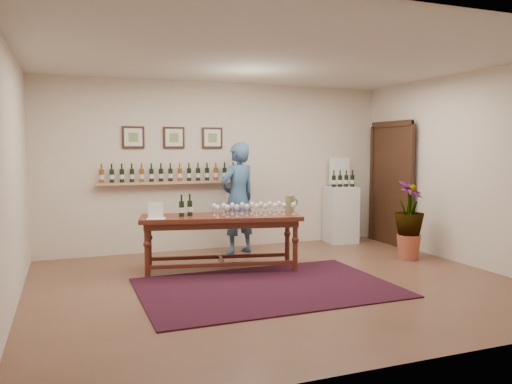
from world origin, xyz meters
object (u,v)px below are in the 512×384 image
object	(u,v)px
potted_plant	(409,220)
person	(238,198)
display_pedestal	(341,214)
tasting_table	(221,224)

from	to	relation	value
potted_plant	person	distance (m)	2.69
potted_plant	person	xyz separation A→B (m)	(-2.31, 1.35, 0.29)
potted_plant	person	bearing A→B (deg)	149.72
display_pedestal	potted_plant	bearing A→B (deg)	-81.18
tasting_table	person	world-z (taller)	person
display_pedestal	person	size ratio (longest dim) A/B	0.56
display_pedestal	person	bearing A→B (deg)	-172.71
potted_plant	person	world-z (taller)	person
tasting_table	person	xyz separation A→B (m)	(0.59, 1.00, 0.24)
tasting_table	display_pedestal	world-z (taller)	display_pedestal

